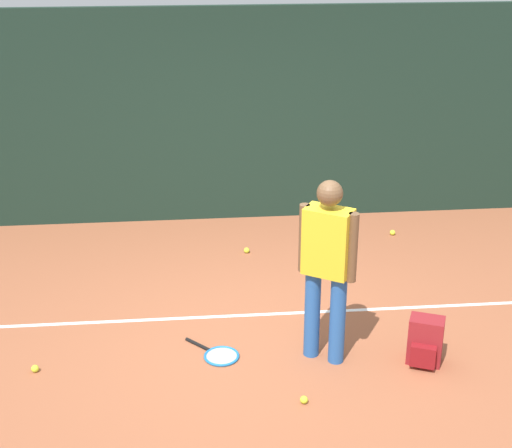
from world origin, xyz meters
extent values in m
plane|color=#9E5638|center=(0.00, 0.00, 0.00)|extent=(12.00, 12.00, 0.00)
cube|color=#192D23|center=(0.00, 3.00, 1.34)|extent=(10.00, 0.10, 2.68)
cube|color=white|center=(0.00, 0.43, 0.00)|extent=(9.00, 0.05, 0.00)
cylinder|color=#2659A5|center=(0.64, -0.45, 0.42)|extent=(0.14, 0.14, 0.85)
cylinder|color=#2659A5|center=(0.44, -0.32, 0.42)|extent=(0.14, 0.14, 0.85)
cube|color=yellow|center=(0.54, -0.38, 1.15)|extent=(0.46, 0.40, 0.60)
sphere|color=brown|center=(0.54, -0.38, 1.59)|extent=(0.22, 0.22, 0.22)
cylinder|color=brown|center=(0.72, -0.50, 1.14)|extent=(0.09, 0.09, 0.62)
cylinder|color=brown|center=(0.35, -0.27, 1.14)|extent=(0.09, 0.09, 0.62)
cylinder|color=black|center=(-0.59, -0.09, 0.01)|extent=(0.23, 0.24, 0.03)
torus|color=#1E72BF|center=(-0.38, -0.30, 0.01)|extent=(0.46, 0.46, 0.02)
cylinder|color=#B2B2B2|center=(-0.38, -0.30, 0.01)|extent=(0.39, 0.39, 0.00)
cube|color=maroon|center=(1.42, -0.53, 0.22)|extent=(0.35, 0.30, 0.44)
cube|color=maroon|center=(1.37, -0.66, 0.14)|extent=(0.23, 0.16, 0.20)
sphere|color=#CCE033|center=(-2.02, -0.38, 0.03)|extent=(0.07, 0.07, 0.07)
sphere|color=#CCE033|center=(0.03, 1.87, 0.03)|extent=(0.07, 0.07, 0.07)
sphere|color=#CCE033|center=(1.86, 2.22, 0.03)|extent=(0.07, 0.07, 0.07)
sphere|color=#CCE033|center=(0.26, -1.04, 0.03)|extent=(0.07, 0.07, 0.07)
camera|label=1|loc=(-0.61, -6.15, 3.83)|focal=53.37mm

